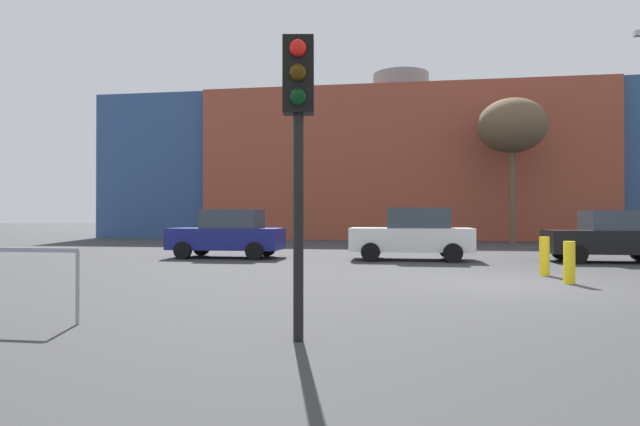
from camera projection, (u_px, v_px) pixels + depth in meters
ground_plane at (514, 284)px, 11.35m from camera, size 200.00×200.00×0.00m
building_backdrop at (401, 169)px, 38.02m from camera, size 41.34×11.42×11.77m
parked_car_0 at (228, 234)px, 18.66m from camera, size 3.94×1.93×1.71m
parked_car_1 at (413, 234)px, 17.69m from camera, size 4.04×1.98×1.75m
parked_car_2 at (611, 237)px, 16.76m from camera, size 3.82×1.88×1.66m
traffic_light_near_left at (298, 117)px, 6.14m from camera, size 0.39×0.38×3.56m
bare_tree_1 at (512, 127)px, 28.91m from camera, size 3.74×3.74×7.97m
bollard_yellow_0 at (544, 256)px, 13.02m from camera, size 0.24×0.24×0.96m
bollard_yellow_1 at (569, 263)px, 11.39m from camera, size 0.24×0.24×0.92m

